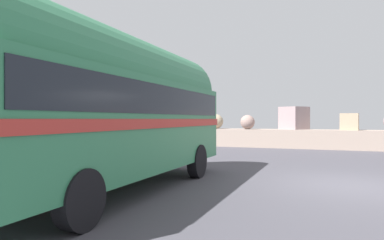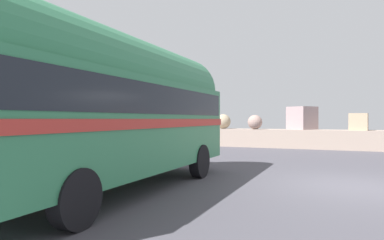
% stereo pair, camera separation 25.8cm
% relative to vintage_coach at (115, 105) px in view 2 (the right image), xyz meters
% --- Properties ---
extents(ground, '(32.00, 26.00, 0.02)m').
position_rel_vintage_coach_xyz_m(ground, '(5.14, 2.88, -2.04)').
color(ground, '#46454C').
extents(breakwater, '(31.36, 2.28, 2.48)m').
position_rel_vintage_coach_xyz_m(breakwater, '(5.30, 14.68, -1.28)').
color(breakwater, gray).
rests_on(breakwater, ground).
extents(vintage_coach, '(2.59, 8.63, 3.70)m').
position_rel_vintage_coach_xyz_m(vintage_coach, '(0.00, 0.00, 0.00)').
color(vintage_coach, black).
rests_on(vintage_coach, ground).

